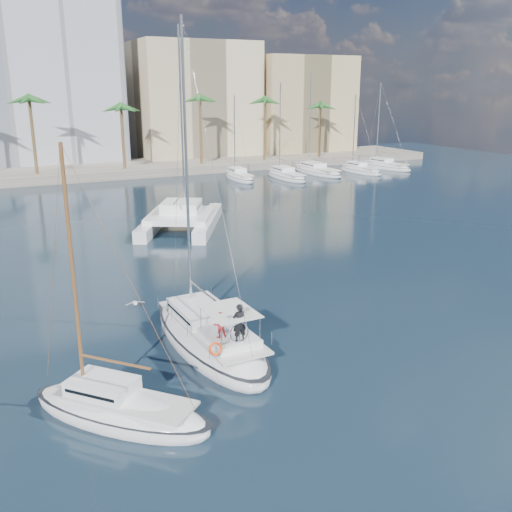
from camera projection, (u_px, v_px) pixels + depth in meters
ground at (262, 322)px, 32.31m from camera, size 160.00×160.00×0.00m
quay at (78, 172)px, 84.62m from camera, size 120.00×14.00×1.20m
building_beige at (195, 103)px, 98.94m from camera, size 20.00×14.00×20.00m
building_tan_right at (300, 107)px, 105.93m from camera, size 18.00×12.00×18.00m
palm_centre at (77, 105)px, 78.40m from camera, size 3.60×3.60×12.30m
palm_right at (292, 102)px, 92.73m from camera, size 3.60×3.60×12.30m
main_sloop at (209, 337)px, 29.13m from camera, size 4.02×11.49×16.88m
small_sloop at (119, 410)px, 22.77m from camera, size 7.29×7.68×11.58m
catamaran at (181, 216)px, 53.35m from camera, size 11.45×13.88×18.07m
seagull at (135, 303)px, 34.12m from camera, size 1.17×0.50×0.22m
moored_yacht_a at (239, 180)px, 81.18m from camera, size 3.37×9.52×11.90m
moored_yacht_b at (286, 178)px, 82.20m from camera, size 3.32×10.83×13.72m
moored_yacht_c at (317, 174)px, 86.66m from camera, size 3.98×12.33×15.54m
moored_yacht_d at (360, 173)px, 87.68m from camera, size 3.52×9.55×11.90m
moored_yacht_e at (386, 168)px, 92.14m from camera, size 4.61×11.11×13.72m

